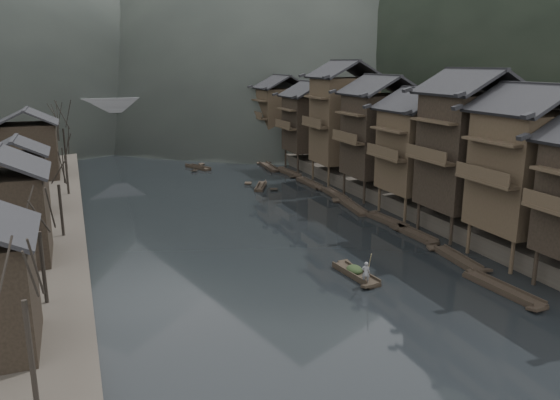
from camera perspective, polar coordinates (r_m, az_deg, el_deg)
name	(u,v)px	position (r m, az deg, el deg)	size (l,w,h in m)	color
water	(317,284)	(39.15, 3.87, -8.70)	(300.00, 300.00, 0.00)	black
right_bank	(413,155)	(89.50, 13.70, 4.64)	(40.00, 200.00, 1.80)	#2D2823
stilt_houses	(389,123)	(61.57, 11.30, 7.87)	(9.00, 67.60, 15.69)	black
left_houses	(13,173)	(53.93, -26.09, 2.56)	(8.10, 53.20, 8.73)	black
bare_trees	(56,152)	(60.02, -22.34, 4.70)	(3.96, 74.03, 7.91)	black
moored_sampans	(314,186)	(67.87, 3.56, 1.43)	(3.10, 73.64, 0.47)	black
midriver_boats	(226,176)	(74.50, -5.63, 2.55)	(7.64, 20.18, 0.44)	black
stone_bridge	(158,117)	(106.27, -12.61, 8.46)	(40.00, 6.00, 9.00)	#4C4C4F
hero_sampan	(356,274)	(40.58, 7.90, -7.65)	(1.60, 5.24, 0.44)	black
cargo_heap	(355,265)	(40.58, 7.80, -6.77)	(1.14, 1.49, 0.68)	black
boatman	(366,269)	(38.65, 8.97, -7.18)	(0.58, 0.38, 1.60)	slate
bamboo_pole	(370,237)	(37.96, 9.37, -3.82)	(0.06, 0.06, 4.10)	#8C7A51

